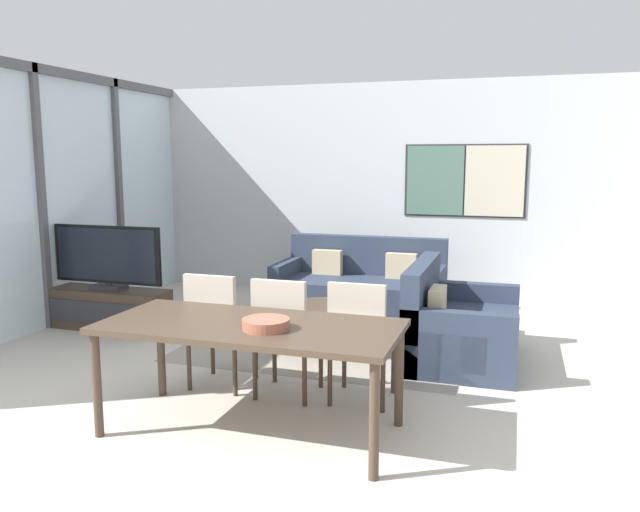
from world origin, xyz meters
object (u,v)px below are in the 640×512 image
at_px(sofa_side, 454,329).
at_px(dining_chair_left, 218,324).
at_px(tv_console, 110,309).
at_px(sofa_main, 361,289).
at_px(television, 107,257).
at_px(coffee_table, 326,318).
at_px(fruit_bowl, 266,323).
at_px(dining_table, 250,333).
at_px(dining_chair_right, 360,335).
at_px(dining_chair_centre, 285,331).

xyz_separation_m(sofa_side, dining_chair_left, (-1.73, -1.32, 0.25)).
xyz_separation_m(tv_console, sofa_main, (2.43, 1.51, 0.07)).
xyz_separation_m(tv_console, sofa_side, (3.66, 0.07, 0.06)).
bearing_deg(television, sofa_side, 1.06).
bearing_deg(tv_console, sofa_main, 31.91).
xyz_separation_m(sofa_main, coffee_table, (-0.00, -1.42, 0.00)).
distance_m(tv_console, television, 0.56).
height_order(sofa_main, fruit_bowl, sofa_main).
height_order(dining_table, dining_chair_right, dining_chair_right).
bearing_deg(coffee_table, dining_chair_right, -62.78).
relative_size(tv_console, dining_chair_right, 1.41).
bearing_deg(dining_chair_centre, sofa_side, 49.52).
relative_size(sofa_main, dining_table, 0.98).
bearing_deg(dining_chair_right, coffee_table, 117.22).
xyz_separation_m(dining_table, dining_chair_centre, (0.00, 0.63, -0.15)).
relative_size(coffee_table, dining_chair_left, 1.15).
bearing_deg(sofa_main, dining_table, -88.47).
bearing_deg(sofa_side, fruit_bowl, 154.46).
height_order(dining_chair_centre, fruit_bowl, dining_chair_centre).
xyz_separation_m(sofa_side, dining_chair_right, (-0.57, -1.28, 0.25)).
relative_size(dining_chair_centre, fruit_bowl, 3.09).
bearing_deg(tv_console, dining_chair_left, -32.79).
height_order(sofa_main, dining_chair_right, dining_chair_right).
distance_m(sofa_side, dining_chair_right, 1.43).
bearing_deg(television, dining_chair_centre, -26.86).
relative_size(tv_console, dining_chair_centre, 1.41).
bearing_deg(tv_console, coffee_table, 2.07).
bearing_deg(fruit_bowl, dining_table, 147.36).
bearing_deg(dining_table, sofa_main, 91.53).
distance_m(dining_chair_left, fruit_bowl, 1.09).
xyz_separation_m(television, dining_chair_right, (3.10, -1.22, -0.25)).
height_order(coffee_table, dining_chair_right, dining_chair_right).
distance_m(sofa_side, dining_chair_centre, 1.78).
bearing_deg(fruit_bowl, dining_chair_right, 61.75).
xyz_separation_m(television, dining_chair_centre, (2.52, -1.28, -0.25)).
xyz_separation_m(coffee_table, dining_table, (0.09, -2.00, 0.40)).
relative_size(television, fruit_bowl, 4.25).
bearing_deg(tv_console, sofa_side, 1.07).
relative_size(sofa_main, dining_chair_left, 2.06).
xyz_separation_m(sofa_side, coffee_table, (-1.24, 0.02, 0.00)).
bearing_deg(coffee_table, dining_table, -87.38).
bearing_deg(dining_table, television, 142.83).
height_order(tv_console, dining_chair_left, dining_chair_left).
height_order(sofa_main, dining_chair_centre, dining_chair_centre).
xyz_separation_m(tv_console, dining_chair_centre, (2.52, -1.27, 0.31)).
distance_m(television, dining_chair_left, 2.32).
relative_size(dining_chair_left, dining_chair_right, 1.00).
xyz_separation_m(coffee_table, dining_chair_left, (-0.49, -1.34, 0.25)).
height_order(sofa_side, dining_chair_centre, dining_chair_centre).
relative_size(sofa_side, coffee_table, 1.28).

